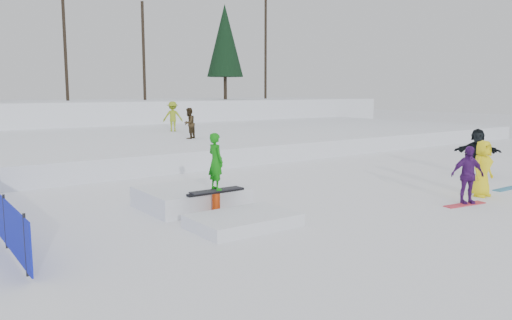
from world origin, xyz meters
TOP-DOWN VIEW (x-y plane):
  - ground at (0.00, 0.00)m, footprint 120.00×120.00m
  - snow_berm at (0.00, 30.00)m, footprint 60.00×14.00m
  - snow_midrise at (0.00, 16.00)m, footprint 50.00×18.00m
  - treeline at (6.18, 28.28)m, footprint 40.24×4.22m
  - walker_olive at (3.63, 11.94)m, footprint 0.93×0.89m
  - walker_ygreen at (5.04, 16.50)m, footprint 1.30×1.08m
  - spectator_purple at (4.66, -2.29)m, footprint 1.03×0.80m
  - spectator_yellow at (5.97, -1.97)m, footprint 0.83×0.54m
  - spectator_dark at (9.36, 0.18)m, footprint 1.35×1.63m
  - loose_board_red at (4.50, -2.36)m, footprint 1.43×0.47m
  - loose_board_teal at (7.76, -1.87)m, footprint 1.40×0.28m
  - jib_rail_feature at (-1.75, 1.18)m, footprint 2.60×4.40m

SIDE VIEW (x-z plane):
  - ground at x=0.00m, z-range 0.00..0.00m
  - loose_board_red at x=4.50m, z-range 0.00..0.03m
  - loose_board_teal at x=7.76m, z-range 0.00..0.03m
  - jib_rail_feature at x=-1.75m, z-range -0.75..1.36m
  - snow_midrise at x=0.00m, z-range 0.00..0.80m
  - spectator_purple at x=4.66m, z-range 0.00..1.64m
  - spectator_yellow at x=5.97m, z-range 0.00..1.69m
  - spectator_dark at x=9.36m, z-range 0.00..1.75m
  - snow_berm at x=0.00m, z-range 0.00..2.40m
  - walker_olive at x=3.63m, z-range 0.80..2.32m
  - walker_ygreen at x=5.04m, z-range 0.80..2.54m
  - treeline at x=6.18m, z-range 2.20..12.70m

